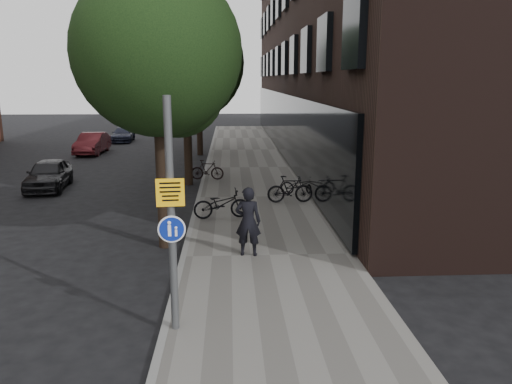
{
  "coord_description": "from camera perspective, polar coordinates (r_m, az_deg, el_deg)",
  "views": [
    {
      "loc": [
        -0.76,
        -8.99,
        4.61
      ],
      "look_at": [
        -0.15,
        2.5,
        2.0
      ],
      "focal_mm": 35.0,
      "sensor_mm": 36.0,
      "label": 1
    }
  ],
  "objects": [
    {
      "name": "parked_bike_facade_near",
      "position": [
        19.78,
        5.05,
        0.8
      ],
      "size": [
        1.61,
        0.88,
        0.8
      ],
      "primitive_type": "imported",
      "rotation": [
        0.0,
        0.0,
        1.33
      ],
      "color": "black",
      "rests_on": "sidewalk"
    },
    {
      "name": "sidewalk",
      "position": [
        19.55,
        0.01,
        -0.68
      ],
      "size": [
        4.5,
        60.0,
        0.12
      ],
      "primitive_type": "cube",
      "color": "slate",
      "rests_on": "ground"
    },
    {
      "name": "street_tree_far",
      "position": [
        31.18,
        -6.48,
        13.62
      ],
      "size": [
        5.0,
        5.0,
        7.8
      ],
      "color": "black",
      "rests_on": "ground"
    },
    {
      "name": "building_right_dark_brick",
      "position": [
        32.64,
        14.37,
        20.13
      ],
      "size": [
        12.0,
        40.0,
        18.0
      ],
      "primitive_type": "cube",
      "color": "black",
      "rests_on": "ground"
    },
    {
      "name": "parked_bike_curb_far",
      "position": [
        22.85,
        -5.6,
        2.54
      ],
      "size": [
        1.55,
        0.6,
        0.91
      ],
      "primitive_type": "imported",
      "rotation": [
        0.0,
        0.0,
        1.45
      ],
      "color": "black",
      "rests_on": "sidewalk"
    },
    {
      "name": "street_tree_near",
      "position": [
        13.75,
        -10.78,
        14.64
      ],
      "size": [
        4.4,
        4.4,
        7.5
      ],
      "color": "black",
      "rests_on": "ground"
    },
    {
      "name": "curb_edge",
      "position": [
        19.56,
        -6.59,
        -0.74
      ],
      "size": [
        0.15,
        60.0,
        0.13
      ],
      "primitive_type": "cube",
      "color": "slate",
      "rests_on": "ground"
    },
    {
      "name": "parked_car_near",
      "position": [
        23.11,
        -22.62,
        1.89
      ],
      "size": [
        1.9,
        3.89,
        1.28
      ],
      "primitive_type": "imported",
      "rotation": [
        0.0,
        0.0,
        0.11
      ],
      "color": "black",
      "rests_on": "ground"
    },
    {
      "name": "ground",
      "position": [
        10.13,
        1.66,
        -14.3
      ],
      "size": [
        120.0,
        120.0,
        0.0
      ],
      "primitive_type": "plane",
      "color": "black",
      "rests_on": "ground"
    },
    {
      "name": "parked_car_mid",
      "position": [
        33.23,
        -18.21,
        5.31
      ],
      "size": [
        1.46,
        4.01,
        1.31
      ],
      "primitive_type": "imported",
      "rotation": [
        0.0,
        0.0,
        -0.02
      ],
      "color": "#57191E",
      "rests_on": "ground"
    },
    {
      "name": "parked_car_far",
      "position": [
        39.16,
        -14.96,
        6.37
      ],
      "size": [
        1.68,
        3.72,
        1.06
      ],
      "primitive_type": "imported",
      "rotation": [
        0.0,
        0.0,
        0.05
      ],
      "color": "#1B1F31",
      "rests_on": "ground"
    },
    {
      "name": "parked_bike_curb_near",
      "position": [
        16.45,
        -3.96,
        -1.35
      ],
      "size": [
        1.91,
        0.88,
        0.97
      ],
      "primitive_type": "imported",
      "rotation": [
        0.0,
        0.0,
        1.7
      ],
      "color": "black",
      "rests_on": "sidewalk"
    },
    {
      "name": "pedestrian",
      "position": [
        12.87,
        -0.91,
        -3.38
      ],
      "size": [
        0.71,
        0.52,
        1.82
      ],
      "primitive_type": "imported",
      "rotation": [
        0.0,
        0.0,
        3.01
      ],
      "color": "black",
      "rests_on": "sidewalk"
    },
    {
      "name": "street_tree_mid",
      "position": [
        22.2,
        -7.84,
        13.96
      ],
      "size": [
        5.0,
        5.0,
        7.8
      ],
      "color": "black",
      "rests_on": "ground"
    },
    {
      "name": "parked_bike_facade_far",
      "position": [
        18.52,
        3.91,
        0.33
      ],
      "size": [
        1.7,
        0.51,
        1.02
      ],
      "primitive_type": "imported",
      "rotation": [
        0.0,
        0.0,
        1.59
      ],
      "color": "black",
      "rests_on": "sidewalk"
    },
    {
      "name": "signpost",
      "position": [
        8.88,
        -9.65,
        -2.77
      ],
      "size": [
        0.49,
        0.14,
        4.23
      ],
      "rotation": [
        0.0,
        0.0,
        0.08
      ],
      "color": "#595B5E",
      "rests_on": "sidewalk"
    }
  ]
}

